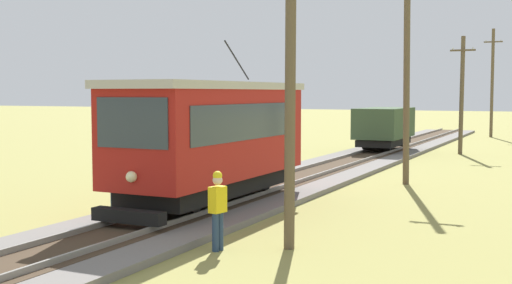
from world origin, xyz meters
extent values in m
cube|color=maroon|center=(0.00, 16.81, 2.30)|extent=(2.50, 8.00, 2.60)
cube|color=#B2ADA3|center=(0.00, 16.81, 3.71)|extent=(2.60, 8.32, 0.22)
cube|color=black|center=(0.00, 16.81, 0.72)|extent=(2.10, 7.04, 0.44)
cube|color=#2D3842|center=(0.00, 12.80, 2.77)|extent=(2.10, 0.03, 1.25)
cube|color=#2D3842|center=(1.26, 16.81, 2.66)|extent=(0.02, 6.72, 1.04)
sphere|color=#F4EAB2|center=(0.00, 12.75, 1.45)|extent=(0.28, 0.28, 0.28)
cylinder|color=black|center=(0.00, 18.41, 4.52)|extent=(0.05, 1.67, 1.19)
cube|color=black|center=(0.00, 12.61, 0.50)|extent=(2.00, 0.36, 0.32)
cylinder|color=black|center=(0.00, 14.57, 0.72)|extent=(1.54, 0.80, 0.80)
cylinder|color=black|center=(0.00, 19.05, 0.72)|extent=(1.54, 0.80, 0.80)
cube|color=#384C33|center=(0.00, 36.90, 1.78)|extent=(2.40, 5.20, 1.70)
cube|color=black|center=(0.00, 36.90, 0.70)|extent=(2.02, 4.78, 0.38)
cylinder|color=black|center=(0.00, 35.34, 0.70)|extent=(1.54, 0.76, 0.76)
cylinder|color=black|center=(0.00, 38.46, 0.70)|extent=(1.54, 0.76, 0.76)
cylinder|color=brown|center=(4.03, 13.16, 3.94)|extent=(0.24, 0.31, 7.89)
cylinder|color=brown|center=(4.03, 24.54, 4.04)|extent=(0.24, 0.57, 8.09)
cylinder|color=brown|center=(4.03, 38.47, 3.35)|extent=(0.24, 0.48, 6.71)
cube|color=brown|center=(4.03, 38.47, 5.90)|extent=(1.40, 0.10, 0.10)
cylinder|color=silver|center=(3.48, 38.47, 6.00)|extent=(0.08, 0.08, 0.10)
cylinder|color=silver|center=(4.58, 38.47, 6.00)|extent=(0.08, 0.08, 0.10)
cylinder|color=brown|center=(4.03, 54.19, 4.24)|extent=(0.24, 0.38, 8.47)
cube|color=brown|center=(4.03, 54.19, 7.45)|extent=(1.40, 0.10, 0.10)
cylinder|color=silver|center=(3.48, 54.19, 7.55)|extent=(0.08, 0.08, 0.10)
cylinder|color=silver|center=(4.58, 54.19, 7.55)|extent=(0.08, 0.08, 0.10)
cylinder|color=navy|center=(2.67, 12.18, 0.43)|extent=(0.15, 0.15, 0.86)
cylinder|color=navy|center=(2.70, 12.34, 0.43)|extent=(0.15, 0.15, 0.86)
cube|color=yellow|center=(2.68, 12.26, 1.15)|extent=(0.31, 0.42, 0.58)
sphere|color=beige|center=(2.68, 12.26, 1.58)|extent=(0.22, 0.22, 0.22)
sphere|color=yellow|center=(2.68, 12.26, 1.68)|extent=(0.21, 0.21, 0.21)
cylinder|color=navy|center=(-2.51, 15.41, 0.43)|extent=(0.15, 0.15, 0.86)
cylinder|color=navy|center=(-2.52, 15.25, 0.43)|extent=(0.15, 0.15, 0.86)
cube|color=yellow|center=(-2.52, 15.33, 1.15)|extent=(0.27, 0.40, 0.58)
sphere|color=tan|center=(-2.52, 15.33, 1.58)|extent=(0.22, 0.22, 0.22)
sphere|color=yellow|center=(-2.52, 15.33, 1.68)|extent=(0.21, 0.21, 0.21)
camera|label=1|loc=(9.65, -0.31, 3.50)|focal=46.10mm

